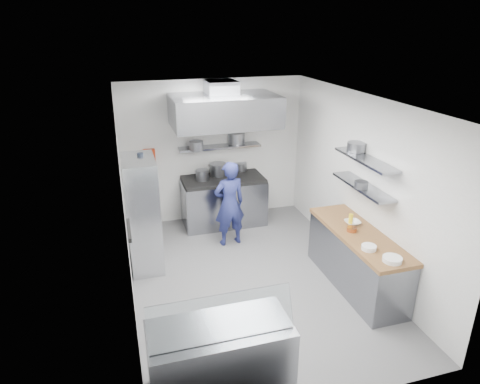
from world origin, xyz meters
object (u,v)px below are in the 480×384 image
object	(u,v)px
gas_range	(224,202)
display_case	(220,360)
wire_rack	(143,214)
chef	(229,204)

from	to	relation	value
gas_range	display_case	distance (m)	4.24
gas_range	wire_rack	xyz separation A→B (m)	(-1.63, -1.19, 0.48)
wire_rack	chef	bearing A→B (deg)	12.14
wire_rack	display_case	distance (m)	3.01
display_case	wire_rack	bearing A→B (deg)	100.61
chef	wire_rack	size ratio (longest dim) A/B	0.84
gas_range	display_case	bearing A→B (deg)	-104.82
gas_range	wire_rack	distance (m)	2.07
display_case	gas_range	bearing A→B (deg)	75.18
gas_range	display_case	world-z (taller)	gas_range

